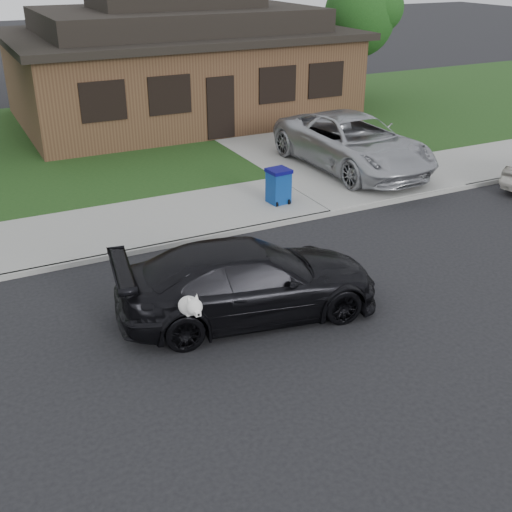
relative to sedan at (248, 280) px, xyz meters
name	(u,v)px	position (x,y,z in m)	size (l,w,h in m)	color
ground	(262,311)	(0.25, -0.04, -0.70)	(120.00, 120.00, 0.00)	black
sidewalk	(171,218)	(0.25, 4.96, -0.64)	(60.00, 3.00, 0.12)	gray
curb	(193,240)	(0.25, 3.46, -0.64)	(60.00, 0.12, 0.12)	gray
lawn	(94,141)	(0.25, 12.96, -0.63)	(60.00, 13.00, 0.13)	#193814
driveway	(285,141)	(6.25, 9.96, -0.63)	(4.50, 13.00, 0.14)	gray
sedan	(248,280)	(0.00, 0.00, 0.00)	(5.05, 2.67, 1.40)	black
minivan	(353,142)	(6.47, 6.18, 0.23)	(2.61, 5.65, 1.57)	#A8AAAF
recycling_bin	(279,186)	(3.11, 4.62, -0.12)	(0.59, 0.61, 0.91)	navy
house	(178,64)	(4.25, 14.96, 1.44)	(12.60, 8.60, 4.65)	#422B1C
tree_1	(364,13)	(12.39, 14.36, 3.01)	(3.15, 3.00, 5.25)	#332114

